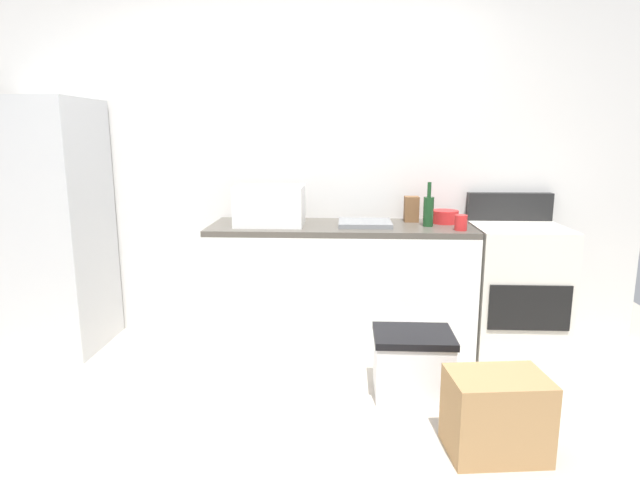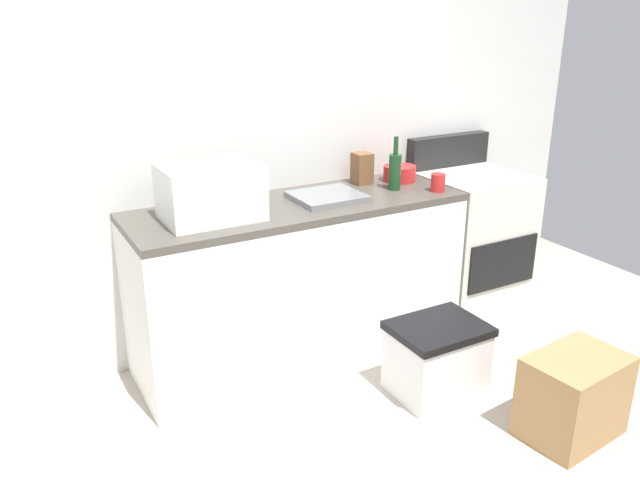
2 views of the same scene
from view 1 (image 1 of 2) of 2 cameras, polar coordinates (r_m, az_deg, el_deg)
name	(u,v)px [view 1 (image 1 of 2)]	position (r m, az deg, el deg)	size (l,w,h in m)	color
ground_plane	(277,440)	(2.83, -4.68, -20.82)	(6.00, 6.00, 0.00)	#B2A899
wall_back	(301,164)	(3.95, -2.05, 8.29)	(5.00, 0.10, 2.60)	silver
kitchen_counter	(340,287)	(3.73, 2.20, -5.16)	(1.80, 0.60, 0.90)	white
refrigerator	(49,227)	(4.15, -27.40, 1.28)	(0.68, 0.66, 1.75)	silver
stove_oven	(515,287)	(3.92, 20.42, -4.85)	(0.60, 0.61, 1.10)	silver
microwave	(270,205)	(3.62, -5.45, 3.76)	(0.46, 0.34, 0.27)	white
sink_basin	(365,223)	(3.62, 4.90, 1.84)	(0.36, 0.32, 0.03)	slate
wine_bottle	(428,210)	(3.62, 11.70, 3.19)	(0.07, 0.07, 0.30)	#193F1E
coffee_mug	(461,223)	(3.52, 15.06, 1.82)	(0.08, 0.08, 0.10)	red
knife_block	(411,209)	(3.81, 9.90, 3.33)	(0.10, 0.10, 0.18)	brown
mixing_bowl	(445,217)	(3.79, 13.39, 2.48)	(0.19, 0.19, 0.09)	red
cardboard_box_medium	(496,414)	(2.77, 18.59, -17.52)	(0.46, 0.32, 0.40)	#A37A4C
storage_bin	(413,363)	(3.21, 10.02, -13.02)	(0.46, 0.36, 0.38)	silver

